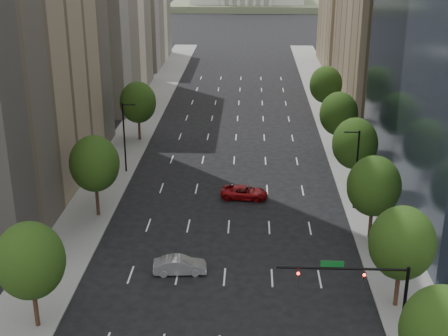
# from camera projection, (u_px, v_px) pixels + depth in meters

# --- Properties ---
(sidewalk_left) EXTENTS (6.00, 200.00, 0.15)m
(sidewalk_left) POSITION_uv_depth(u_px,v_px,m) (102.00, 187.00, 73.94)
(sidewalk_left) COLOR slate
(sidewalk_left) RESTS_ON ground
(sidewalk_right) EXTENTS (6.00, 200.00, 0.15)m
(sidewalk_right) POSITION_uv_depth(u_px,v_px,m) (364.00, 191.00, 72.69)
(sidewalk_right) COLOR slate
(sidewalk_right) RESTS_ON ground
(filler_left) EXTENTS (14.00, 26.00, 18.00)m
(filler_left) POSITION_uv_depth(u_px,v_px,m) (133.00, 23.00, 142.18)
(filler_left) COLOR beige
(filler_left) RESTS_ON ground
(parking_tan_right) EXTENTS (14.00, 30.00, 30.00)m
(parking_tan_right) POSITION_uv_depth(u_px,v_px,m) (388.00, 18.00, 104.39)
(parking_tan_right) COLOR #8C7759
(parking_tan_right) RESTS_ON ground
(filler_right) EXTENTS (14.00, 26.00, 16.00)m
(filler_right) POSITION_uv_depth(u_px,v_px,m) (355.00, 31.00, 137.70)
(filler_right) COLOR #8C7759
(filler_right) RESTS_ON ground
(tree_right_0) EXTENTS (5.20, 5.20, 8.39)m
(tree_right_0) POSITION_uv_depth(u_px,v_px,m) (442.00, 332.00, 38.16)
(tree_right_0) COLOR #382316
(tree_right_0) RESTS_ON ground
(tree_right_1) EXTENTS (5.20, 5.20, 8.75)m
(tree_right_1) POSITION_uv_depth(u_px,v_px,m) (402.00, 243.00, 48.31)
(tree_right_1) COLOR #382316
(tree_right_1) RESTS_ON ground
(tree_right_2) EXTENTS (5.20, 5.20, 8.61)m
(tree_right_2) POSITION_uv_depth(u_px,v_px,m) (374.00, 186.00, 59.58)
(tree_right_2) COLOR #382316
(tree_right_2) RESTS_ON ground
(tree_right_3) EXTENTS (5.20, 5.20, 8.89)m
(tree_right_3) POSITION_uv_depth(u_px,v_px,m) (355.00, 144.00, 70.69)
(tree_right_3) COLOR #382316
(tree_right_3) RESTS_ON ground
(tree_right_4) EXTENTS (5.20, 5.20, 8.46)m
(tree_right_4) POSITION_uv_depth(u_px,v_px,m) (339.00, 114.00, 83.92)
(tree_right_4) COLOR #382316
(tree_right_4) RESTS_ON ground
(tree_right_5) EXTENTS (5.20, 5.20, 8.75)m
(tree_right_5) POSITION_uv_depth(u_px,v_px,m) (326.00, 85.00, 98.77)
(tree_right_5) COLOR #382316
(tree_right_5) RESTS_ON ground
(tree_left_0) EXTENTS (5.20, 5.20, 8.75)m
(tree_left_0) POSITION_uv_depth(u_px,v_px,m) (30.00, 261.00, 45.71)
(tree_left_0) COLOR #382316
(tree_left_0) RESTS_ON ground
(tree_left_1) EXTENTS (5.20, 5.20, 8.97)m
(tree_left_1) POSITION_uv_depth(u_px,v_px,m) (94.00, 164.00, 64.32)
(tree_left_1) COLOR #382316
(tree_left_1) RESTS_ON ground
(tree_left_2) EXTENTS (5.20, 5.20, 8.68)m
(tree_left_2) POSITION_uv_depth(u_px,v_px,m) (138.00, 102.00, 88.72)
(tree_left_2) COLOR #382316
(tree_left_2) RESTS_ON ground
(streetlight_rn) EXTENTS (1.70, 0.20, 9.00)m
(streetlight_rn) POSITION_uv_depth(u_px,v_px,m) (356.00, 168.00, 66.41)
(streetlight_rn) COLOR black
(streetlight_rn) RESTS_ON ground
(streetlight_ln) EXTENTS (1.70, 0.20, 9.00)m
(streetlight_ln) POSITION_uv_depth(u_px,v_px,m) (125.00, 136.00, 76.84)
(streetlight_ln) COLOR black
(streetlight_ln) RESTS_ON ground
(traffic_signal) EXTENTS (9.12, 0.40, 7.38)m
(traffic_signal) POSITION_uv_depth(u_px,v_px,m) (370.00, 290.00, 43.05)
(traffic_signal) COLOR black
(traffic_signal) RESTS_ON ground
(foothills) EXTENTS (720.00, 413.00, 263.00)m
(foothills) POSITION_uv_depth(u_px,v_px,m) (286.00, 7.00, 589.29)
(foothills) COLOR olive
(foothills) RESTS_ON ground
(car_silver) EXTENTS (4.86, 2.08, 1.56)m
(car_silver) POSITION_uv_depth(u_px,v_px,m) (180.00, 265.00, 55.00)
(car_silver) COLOR gray
(car_silver) RESTS_ON ground
(car_red_far) EXTENTS (5.51, 2.92, 1.48)m
(car_red_far) POSITION_uv_depth(u_px,v_px,m) (244.00, 192.00, 70.59)
(car_red_far) COLOR maroon
(car_red_far) RESTS_ON ground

